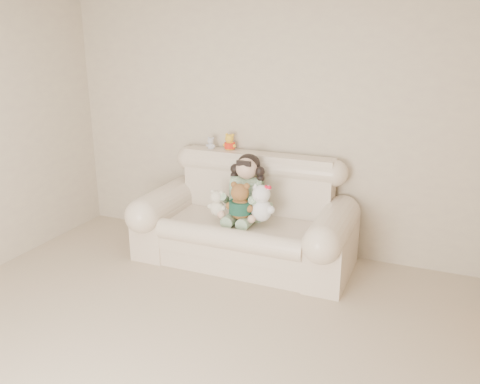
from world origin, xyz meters
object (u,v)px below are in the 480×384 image
(white_cat, at_px, (262,199))
(cream_teddy, at_px, (217,201))
(sofa, at_px, (244,212))
(brown_teddy, at_px, (240,198))
(seated_child, at_px, (247,187))

(white_cat, bearing_deg, cream_teddy, -152.78)
(sofa, relative_size, cream_teddy, 6.91)
(brown_teddy, bearing_deg, sofa, 110.97)
(sofa, height_order, white_cat, sofa)
(sofa, bearing_deg, white_cat, -26.53)
(sofa, distance_m, seated_child, 0.25)
(sofa, distance_m, cream_teddy, 0.30)
(cream_teddy, bearing_deg, seated_child, 55.35)
(sofa, bearing_deg, seated_child, 92.18)
(seated_child, relative_size, white_cat, 1.56)
(sofa, bearing_deg, cream_teddy, -145.68)
(brown_teddy, bearing_deg, white_cat, 23.54)
(brown_teddy, bearing_deg, seated_child, 108.57)
(sofa, distance_m, white_cat, 0.32)
(brown_teddy, relative_size, white_cat, 1.01)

